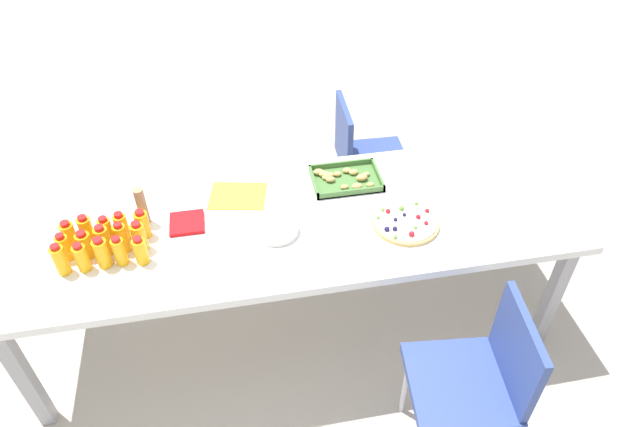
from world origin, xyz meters
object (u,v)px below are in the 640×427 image
Objects in this scene: napkin_stack at (187,223)px; juice_bottle_13 at (122,227)px; plate_stack at (277,229)px; fruit_pizza at (405,222)px; juice_bottle_5 at (64,247)px; juice_bottle_6 at (85,245)px; juice_bottle_11 at (87,231)px; paper_folder at (238,196)px; chair_far_right at (362,154)px; snack_tray at (345,179)px; cardboard_tube at (142,206)px; chair_near_right at (479,376)px; juice_bottle_10 at (69,235)px; juice_bottle_7 at (103,241)px; juice_bottle_3 at (120,251)px; juice_bottle_14 at (143,224)px; juice_bottle_8 at (122,238)px; juice_bottle_1 at (82,258)px; party_table at (292,228)px; juice_bottle_0 at (60,260)px; juice_bottle_9 at (139,237)px; juice_bottle_2 at (102,253)px; juice_bottle_4 at (141,251)px.

juice_bottle_13 is at bearing -170.51° from napkin_stack.
fruit_pizza is at bearing -5.30° from plate_stack.
juice_bottle_5 is 0.99× the size of juice_bottle_6.
paper_folder is (0.64, 0.20, -0.07)m from juice_bottle_11.
chair_far_right is 5.71× the size of juice_bottle_13.
cardboard_tube reaches higher than snack_tray.
chair_far_right is 6.31× the size of juice_bottle_5.
juice_bottle_10 is at bearing 69.25° from chair_near_right.
juice_bottle_10 is (-1.47, -0.75, 0.30)m from chair_far_right.
paper_folder is at bearing 25.61° from juice_bottle_7.
juice_bottle_3 is 0.76× the size of cardboard_tube.
paper_folder is (0.41, 0.19, -0.06)m from juice_bottle_14.
juice_bottle_8 is at bearing -16.71° from juice_bottle_10.
juice_bottle_7 is (0.16, 0.00, 0.01)m from juice_bottle_5.
juice_bottle_1 is 0.92× the size of juice_bottle_8.
party_table is 0.97m from juice_bottle_0.
juice_bottle_13 is (0.14, -0.00, -0.00)m from juice_bottle_11.
juice_bottle_8 is at bearing 177.09° from fruit_pizza.
chair_near_right is at bearing -28.35° from juice_bottle_8.
paper_folder is (0.57, 0.27, -0.07)m from juice_bottle_7.
juice_bottle_11 is (-0.87, 0.01, 0.13)m from party_table.
chair_far_right is at bearing 34.75° from juice_bottle_9.
juice_bottle_2 is 0.45× the size of snack_tray.
juice_bottle_4 reaches higher than paper_folder.
juice_bottle_0 is 0.23m from juice_bottle_3.
paper_folder is (0.64, 0.28, -0.06)m from juice_bottle_6.
juice_bottle_9 is at bearing -92.59° from cardboard_tube.
juice_bottle_0 is at bearing -179.85° from juice_bottle_4.
juice_bottle_14 reaches higher than chair_far_right.
juice_bottle_2 reaches higher than juice_bottle_5.
chair_far_right is 1.56m from juice_bottle_3.
juice_bottle_9 is at bearing 0.20° from juice_bottle_5.
juice_bottle_13 is at bearing 46.78° from juice_bottle_7.
paper_folder is (0.49, 0.27, -0.07)m from juice_bottle_8.
paper_folder is at bearing 23.26° from juice_bottle_6.
juice_bottle_10 is at bearing 136.53° from juice_bottle_2.
chair_far_right reaches higher than plate_stack.
juice_bottle_4 is at bearing -46.64° from juice_bottle_8.
juice_bottle_0 reaches higher than juice_bottle_9.
juice_bottle_3 is at bearing -25.03° from juice_bottle_6.
juice_bottle_6 is 0.24m from juice_bottle_14.
juice_bottle_11 is (-0.15, 0.07, 0.00)m from juice_bottle_8.
juice_bottle_0 is at bearing -141.11° from cardboard_tube.
cardboard_tube reaches higher than napkin_stack.
juice_bottle_14 is at bearing 173.08° from fruit_pizza.
juice_bottle_5 is at bearing 177.73° from fruit_pizza.
juice_bottle_14 is 0.93× the size of napkin_stack.
juice_bottle_2 is 0.15m from juice_bottle_4.
fruit_pizza is (-0.12, 0.66, 0.24)m from chair_near_right.
juice_bottle_13 is (-0.73, 0.01, 0.13)m from party_table.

